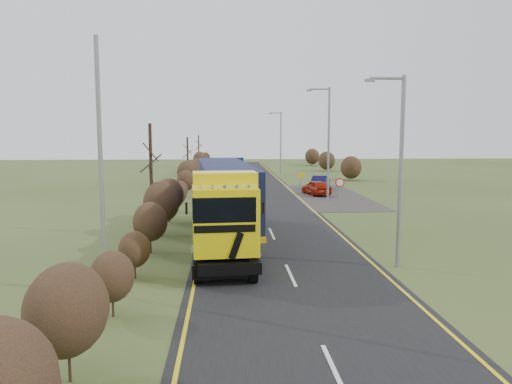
{
  "coord_description": "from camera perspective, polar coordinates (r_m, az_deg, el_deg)",
  "views": [
    {
      "loc": [
        -2.52,
        -22.87,
        5.6
      ],
      "look_at": [
        -0.86,
        4.12,
        2.33
      ],
      "focal_mm": 35.0,
      "sensor_mm": 36.0,
      "label": 1
    }
  ],
  "objects": [
    {
      "name": "layby",
      "position": [
        44.16,
        8.31,
        -0.45
      ],
      "size": [
        6.0,
        18.0,
        0.02
      ],
      "primitive_type": "cube",
      "color": "#33302D",
      "rests_on": "ground"
    },
    {
      "name": "streetlight_mid",
      "position": [
        40.78,
        8.14,
        6.03
      ],
      "size": [
        1.94,
        0.18,
        9.14
      ],
      "color": "gray",
      "rests_on": "ground"
    },
    {
      "name": "streetlight_far",
      "position": [
        66.68,
        2.78,
        5.94
      ],
      "size": [
        1.76,
        0.18,
        8.22
      ],
      "color": "gray",
      "rests_on": "ground"
    },
    {
      "name": "streetlight_near",
      "position": [
        21.15,
        16.02,
        3.09
      ],
      "size": [
        1.68,
        0.18,
        7.85
      ],
      "color": "gray",
      "rests_on": "ground"
    },
    {
      "name": "hedgerow",
      "position": [
        31.21,
        -9.87,
        -0.54
      ],
      "size": [
        2.24,
        102.04,
        6.05
      ],
      "color": "black",
      "rests_on": "ground"
    },
    {
      "name": "speed_sign",
      "position": [
        35.59,
        9.54,
        0.45
      ],
      "size": [
        0.65,
        0.1,
        2.37
      ],
      "color": "gray",
      "rests_on": "ground"
    },
    {
      "name": "car_blue_sedan",
      "position": [
        49.47,
        7.39,
        1.11
      ],
      "size": [
        2.6,
        4.29,
        1.33
      ],
      "primitive_type": "imported",
      "rotation": [
        0.0,
        0.0,
        2.82
      ],
      "color": "#0A0B3A",
      "rests_on": "ground"
    },
    {
      "name": "lane_markings",
      "position": [
        33.13,
        0.91,
        -2.79
      ],
      "size": [
        7.52,
        116.0,
        0.01
      ],
      "color": "yellow",
      "rests_on": "road"
    },
    {
      "name": "car_red_hatchback",
      "position": [
        44.75,
        6.9,
        0.51
      ],
      "size": [
        2.36,
        4.17,
        1.34
      ],
      "primitive_type": "imported",
      "rotation": [
        0.0,
        0.0,
        3.35
      ],
      "color": "#961907",
      "rests_on": "ground"
    },
    {
      "name": "warning_board",
      "position": [
        47.17,
        5.14,
        1.47
      ],
      "size": [
        0.73,
        0.11,
        1.92
      ],
      "color": "gray",
      "rests_on": "ground"
    },
    {
      "name": "ground",
      "position": [
        23.68,
        2.72,
        -6.79
      ],
      "size": [
        160.0,
        160.0,
        0.0
      ],
      "primitive_type": "plane",
      "color": "#394F21",
      "rests_on": "ground"
    },
    {
      "name": "lorry",
      "position": [
        24.92,
        -3.57,
        -0.7
      ],
      "size": [
        3.37,
        14.77,
        4.07
      ],
      "rotation": [
        0.0,
        0.0,
        0.08
      ],
      "color": "black",
      "rests_on": "ground"
    },
    {
      "name": "road",
      "position": [
        33.44,
        0.86,
        -2.73
      ],
      "size": [
        8.0,
        120.0,
        0.02
      ],
      "primitive_type": "cube",
      "color": "black",
      "rests_on": "ground"
    },
    {
      "name": "left_pole",
      "position": [
        17.69,
        -17.32,
        2.63
      ],
      "size": [
        0.16,
        0.16,
        8.76
      ],
      "primitive_type": "cylinder",
      "color": "gray",
      "rests_on": "ground"
    }
  ]
}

